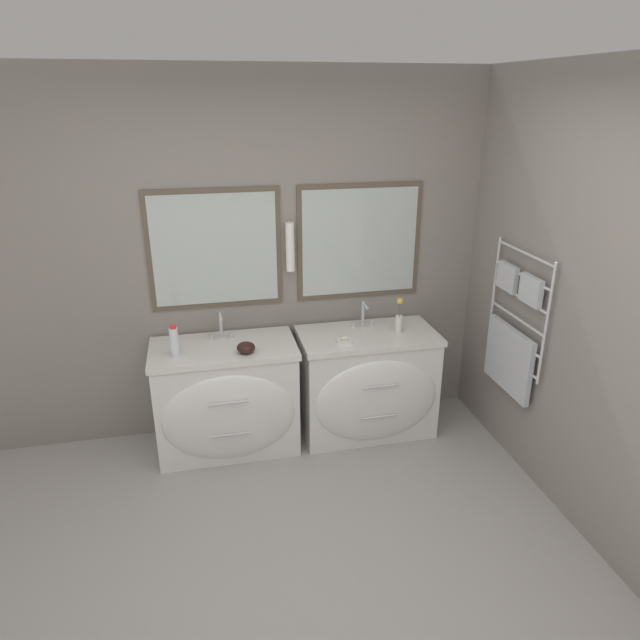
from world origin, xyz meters
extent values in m
plane|color=#9E9993|center=(0.00, 0.00, 0.00)|extent=(16.00, 16.00, 0.00)
cube|color=gray|center=(0.00, 1.94, 1.30)|extent=(4.88, 0.06, 2.60)
cube|color=brown|center=(-0.31, 1.90, 1.41)|extent=(0.92, 0.02, 0.84)
cube|color=#B2BCBA|center=(-0.31, 1.89, 1.41)|extent=(0.85, 0.01, 0.77)
cube|color=brown|center=(0.73, 1.90, 1.41)|extent=(0.92, 0.02, 0.84)
cube|color=#B2BCBA|center=(0.73, 1.89, 1.41)|extent=(0.85, 0.01, 0.77)
cylinder|color=white|center=(0.21, 1.86, 1.41)|extent=(0.06, 0.06, 0.35)
cube|color=silver|center=(0.21, 1.90, 1.41)|extent=(0.05, 0.02, 0.08)
cube|color=gray|center=(1.67, 0.86, 1.30)|extent=(0.06, 3.86, 2.60)
cylinder|color=silver|center=(1.61, 0.82, 1.10)|extent=(0.02, 0.02, 0.80)
cylinder|color=silver|center=(1.61, 1.47, 1.10)|extent=(0.02, 0.02, 0.80)
cylinder|color=silver|center=(1.61, 1.14, 1.47)|extent=(0.02, 0.64, 0.02)
cylinder|color=silver|center=(1.61, 1.14, 1.32)|extent=(0.02, 0.64, 0.02)
cylinder|color=silver|center=(1.61, 1.14, 1.17)|extent=(0.02, 0.64, 0.02)
cylinder|color=silver|center=(1.61, 1.14, 1.02)|extent=(0.02, 0.64, 0.02)
cylinder|color=silver|center=(1.61, 1.14, 0.88)|extent=(0.02, 0.64, 0.02)
cylinder|color=silver|center=(1.61, 1.14, 0.73)|extent=(0.02, 0.64, 0.02)
cube|color=#B7BCC1|center=(1.59, 1.14, 0.73)|extent=(0.04, 0.54, 0.45)
cube|color=#B7BCC1|center=(1.59, 1.00, 1.27)|extent=(0.04, 0.22, 0.18)
cube|color=#B7BCC1|center=(1.59, 1.29, 1.27)|extent=(0.04, 0.22, 0.18)
cube|color=white|center=(-0.31, 1.62, 0.38)|extent=(0.97, 0.51, 0.75)
ellipsoid|color=white|center=(-0.31, 1.37, 0.38)|extent=(0.89, 0.11, 0.63)
cube|color=silver|center=(-0.31, 1.62, 0.78)|extent=(1.00, 0.54, 0.04)
ellipsoid|color=white|center=(-0.31, 1.60, 0.76)|extent=(0.44, 0.38, 0.07)
cylinder|color=silver|center=(-0.31, 1.30, 0.53)|extent=(0.27, 0.01, 0.01)
cylinder|color=silver|center=(-0.31, 1.30, 0.29)|extent=(0.27, 0.01, 0.01)
cube|color=white|center=(0.73, 1.62, 0.38)|extent=(0.97, 0.51, 0.75)
ellipsoid|color=white|center=(0.73, 1.37, 0.38)|extent=(0.89, 0.11, 0.63)
cube|color=silver|center=(0.73, 1.62, 0.78)|extent=(1.00, 0.54, 0.04)
ellipsoid|color=white|center=(0.73, 1.60, 0.76)|extent=(0.44, 0.38, 0.07)
cylinder|color=silver|center=(0.73, 1.30, 0.53)|extent=(0.27, 0.01, 0.01)
cylinder|color=silver|center=(0.73, 1.30, 0.29)|extent=(0.27, 0.01, 0.01)
cylinder|color=silver|center=(-0.31, 1.76, 0.89)|extent=(0.02, 0.02, 0.19)
cylinder|color=silver|center=(-0.31, 1.71, 0.98)|extent=(0.02, 0.11, 0.02)
cylinder|color=silver|center=(-0.38, 1.76, 0.81)|extent=(0.03, 0.03, 0.04)
cylinder|color=silver|center=(-0.24, 1.76, 0.81)|extent=(0.03, 0.03, 0.04)
cylinder|color=silver|center=(0.73, 1.76, 0.89)|extent=(0.02, 0.02, 0.19)
cylinder|color=silver|center=(0.73, 1.71, 0.98)|extent=(0.02, 0.11, 0.02)
cylinder|color=silver|center=(0.66, 1.76, 0.81)|extent=(0.03, 0.03, 0.04)
cylinder|color=silver|center=(0.80, 1.76, 0.81)|extent=(0.03, 0.03, 0.04)
cylinder|color=silver|center=(-0.62, 1.53, 0.89)|extent=(0.06, 0.06, 0.19)
cylinder|color=red|center=(-0.62, 1.53, 1.00)|extent=(0.04, 0.04, 0.02)
ellipsoid|color=black|center=(-0.16, 1.48, 0.83)|extent=(0.12, 0.12, 0.07)
cylinder|color=silver|center=(0.95, 1.60, 0.86)|extent=(0.05, 0.05, 0.13)
cylinder|color=#477238|center=(0.95, 1.60, 0.98)|extent=(0.01, 0.01, 0.11)
sphere|color=#E5BF47|center=(0.95, 1.60, 1.03)|extent=(0.05, 0.05, 0.05)
cube|color=white|center=(0.52, 1.50, 0.81)|extent=(0.10, 0.07, 0.02)
ellipsoid|color=#F2E5CC|center=(0.52, 1.50, 0.83)|extent=(0.06, 0.04, 0.02)
camera|label=1|loc=(-0.43, -2.01, 2.41)|focal=32.00mm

